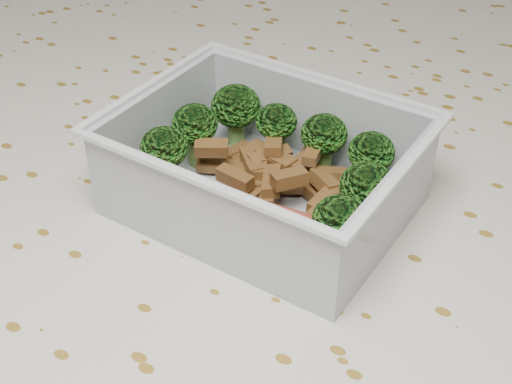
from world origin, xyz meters
The scene contains 6 objects.
dining_table centered at (0.00, 0.00, 0.67)m, with size 1.40×0.90×0.75m.
tablecloth centered at (0.00, 0.00, 0.72)m, with size 1.46×0.96×0.19m.
lunch_container centered at (0.00, 0.03, 0.78)m, with size 0.19×0.15×0.07m.
broccoli_florets centered at (0.00, 0.04, 0.79)m, with size 0.17×0.11×0.05m.
meat_pile centered at (0.00, 0.04, 0.77)m, with size 0.12×0.08×0.03m.
sausage centered at (0.00, -0.02, 0.78)m, with size 0.17×0.04×0.02m.
Camera 1 is at (0.20, -0.30, 1.06)m, focal length 50.00 mm.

